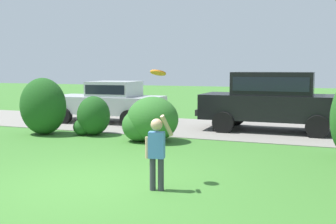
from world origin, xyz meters
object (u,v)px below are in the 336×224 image
object	(u,v)px
parked_sedan	(109,100)
frisbee	(158,73)
parked_suv	(273,98)
child_thrower	(157,148)

from	to	relation	value
parked_sedan	frisbee	xyz separation A→B (m)	(4.93, -6.90, 1.11)
parked_suv	frisbee	distance (m)	7.00
frisbee	child_thrower	bearing A→B (deg)	-69.67
parked_suv	parked_sedan	bearing A→B (deg)	179.56
parked_suv	frisbee	size ratio (longest dim) A/B	16.60
parked_sedan	parked_suv	size ratio (longest dim) A/B	0.95
parked_suv	child_thrower	distance (m)	7.42
parked_sedan	parked_suv	bearing A→B (deg)	-0.44
parked_sedan	parked_suv	distance (m)	6.04
parked_sedan	frisbee	distance (m)	8.55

